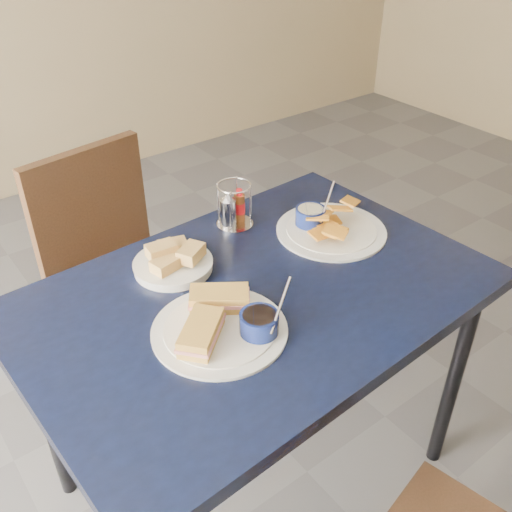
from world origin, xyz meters
TOP-DOWN VIEW (x-y plane):
  - ground at (0.00, 0.00)m, footprint 6.00×6.00m
  - dining_table at (-0.13, 0.10)m, footprint 1.21×0.83m
  - chair_far at (-0.23, 0.77)m, footprint 0.48×0.46m
  - sandwich_plate at (-0.28, 0.03)m, footprint 0.32×0.32m
  - plantain_plate at (0.20, 0.21)m, footprint 0.32×0.32m
  - bread_basket at (-0.25, 0.31)m, footprint 0.21×0.21m
  - condiment_caddy at (0.01, 0.40)m, footprint 0.11×0.11m

SIDE VIEW (x-z plane):
  - ground at x=0.00m, z-range 0.00..0.00m
  - chair_far at x=-0.23m, z-range 0.07..0.96m
  - dining_table at x=-0.13m, z-range 0.31..1.06m
  - plantain_plate at x=0.20m, z-range 0.71..0.83m
  - sandwich_plate at x=-0.28m, z-range 0.71..0.83m
  - bread_basket at x=-0.25m, z-range 0.74..0.81m
  - condiment_caddy at x=0.01m, z-range 0.74..0.87m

